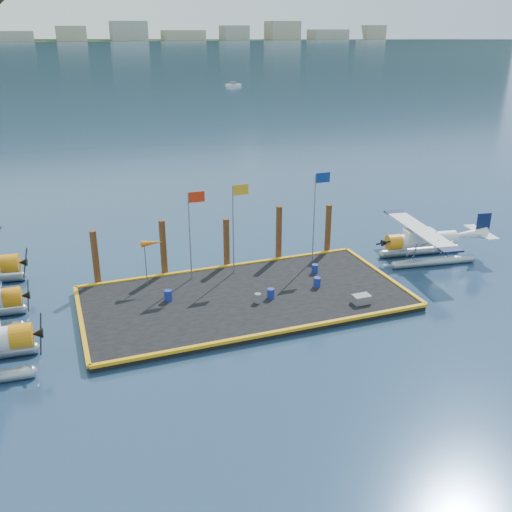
{
  "coord_description": "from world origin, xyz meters",
  "views": [
    {
      "loc": [
        -10.59,
        -30.75,
        16.07
      ],
      "look_at": [
        1.47,
        2.0,
        2.16
      ],
      "focal_mm": 40.0,
      "sensor_mm": 36.0,
      "label": 1
    }
  ],
  "objects_px": {
    "drum_0": "(168,296)",
    "piling_1": "(163,250)",
    "flagpole_red": "(192,222)",
    "piling_3": "(279,235)",
    "drum_4": "(315,269)",
    "seaplane_d": "(423,242)",
    "windsock": "(152,244)",
    "drum_2": "(317,282)",
    "piling_0": "(96,260)",
    "flagpole_blue": "(317,204)",
    "drum_3": "(258,298)",
    "piling_2": "(227,245)",
    "crate": "(361,299)",
    "drum_1": "(271,293)",
    "piling_4": "(328,230)",
    "flagpole_yellow": "(236,215)"
  },
  "relations": [
    {
      "from": "seaplane_d",
      "to": "piling_4",
      "type": "bearing_deg",
      "value": 68.98
    },
    {
      "from": "windsock",
      "to": "piling_0",
      "type": "relative_size",
      "value": 0.78
    },
    {
      "from": "seaplane_d",
      "to": "flagpole_red",
      "type": "bearing_deg",
      "value": 91.76
    },
    {
      "from": "piling_1",
      "to": "seaplane_d",
      "type": "bearing_deg",
      "value": -10.3
    },
    {
      "from": "flagpole_red",
      "to": "windsock",
      "type": "xyz_separation_m",
      "value": [
        -2.73,
        0.0,
        -1.17
      ]
    },
    {
      "from": "piling_2",
      "to": "piling_3",
      "type": "relative_size",
      "value": 0.88
    },
    {
      "from": "flagpole_red",
      "to": "flagpole_blue",
      "type": "height_order",
      "value": "flagpole_blue"
    },
    {
      "from": "drum_1",
      "to": "flagpole_blue",
      "type": "relative_size",
      "value": 0.1
    },
    {
      "from": "seaplane_d",
      "to": "piling_2",
      "type": "height_order",
      "value": "piling_2"
    },
    {
      "from": "drum_0",
      "to": "piling_1",
      "type": "distance_m",
      "value": 4.64
    },
    {
      "from": "flagpole_yellow",
      "to": "piling_0",
      "type": "distance_m",
      "value": 9.67
    },
    {
      "from": "drum_4",
      "to": "flagpole_red",
      "type": "relative_size",
      "value": 0.1
    },
    {
      "from": "crate",
      "to": "flagpole_red",
      "type": "height_order",
      "value": "flagpole_red"
    },
    {
      "from": "drum_3",
      "to": "drum_4",
      "type": "height_order",
      "value": "drum_4"
    },
    {
      "from": "drum_0",
      "to": "piling_2",
      "type": "height_order",
      "value": "piling_2"
    },
    {
      "from": "drum_4",
      "to": "piling_1",
      "type": "distance_m",
      "value": 10.47
    },
    {
      "from": "drum_2",
      "to": "flagpole_red",
      "type": "distance_m",
      "value": 9.04
    },
    {
      "from": "crate",
      "to": "flagpole_blue",
      "type": "xyz_separation_m",
      "value": [
        0.32,
        7.22,
        4.02
      ]
    },
    {
      "from": "drum_2",
      "to": "drum_0",
      "type": "bearing_deg",
      "value": 172.01
    },
    {
      "from": "piling_4",
      "to": "piling_2",
      "type": "bearing_deg",
      "value": 180.0
    },
    {
      "from": "flagpole_red",
      "to": "piling_0",
      "type": "distance_m",
      "value": 6.84
    },
    {
      "from": "flagpole_yellow",
      "to": "windsock",
      "type": "bearing_deg",
      "value": 180.0
    },
    {
      "from": "seaplane_d",
      "to": "flagpole_yellow",
      "type": "distance_m",
      "value": 14.41
    },
    {
      "from": "drum_4",
      "to": "piling_0",
      "type": "height_order",
      "value": "piling_0"
    },
    {
      "from": "windsock",
      "to": "drum_1",
      "type": "bearing_deg",
      "value": -35.94
    },
    {
      "from": "drum_2",
      "to": "piling_0",
      "type": "relative_size",
      "value": 0.16
    },
    {
      "from": "seaplane_d",
      "to": "piling_1",
      "type": "bearing_deg",
      "value": 87.49
    },
    {
      "from": "seaplane_d",
      "to": "windsock",
      "type": "relative_size",
      "value": 3.06
    },
    {
      "from": "piling_1",
      "to": "piling_4",
      "type": "relative_size",
      "value": 1.05
    },
    {
      "from": "drum_0",
      "to": "piling_3",
      "type": "bearing_deg",
      "value": 25.51
    },
    {
      "from": "drum_3",
      "to": "piling_0",
      "type": "bearing_deg",
      "value": 143.83
    },
    {
      "from": "piling_1",
      "to": "piling_2",
      "type": "bearing_deg",
      "value": 0.0
    },
    {
      "from": "crate",
      "to": "flagpole_yellow",
      "type": "bearing_deg",
      "value": 128.18
    },
    {
      "from": "seaplane_d",
      "to": "piling_0",
      "type": "bearing_deg",
      "value": 89.46
    },
    {
      "from": "flagpole_yellow",
      "to": "piling_1",
      "type": "height_order",
      "value": "flagpole_yellow"
    },
    {
      "from": "seaplane_d",
      "to": "piling_0",
      "type": "distance_m",
      "value": 23.42
    },
    {
      "from": "seaplane_d",
      "to": "crate",
      "type": "xyz_separation_m",
      "value": [
        -8.29,
        -5.42,
        -0.8
      ]
    },
    {
      "from": "drum_3",
      "to": "flagpole_blue",
      "type": "height_order",
      "value": "flagpole_blue"
    },
    {
      "from": "drum_1",
      "to": "piling_0",
      "type": "height_order",
      "value": "piling_0"
    },
    {
      "from": "piling_1",
      "to": "piling_4",
      "type": "distance_m",
      "value": 12.5
    },
    {
      "from": "drum_3",
      "to": "flagpole_blue",
      "type": "relative_size",
      "value": 0.09
    },
    {
      "from": "crate",
      "to": "flagpole_blue",
      "type": "bearing_deg",
      "value": 87.48
    },
    {
      "from": "seaplane_d",
      "to": "piling_2",
      "type": "xyz_separation_m",
      "value": [
        -14.17,
        3.39,
        0.43
      ]
    },
    {
      "from": "flagpole_red",
      "to": "piling_1",
      "type": "height_order",
      "value": "flagpole_red"
    },
    {
      "from": "piling_2",
      "to": "piling_4",
      "type": "height_order",
      "value": "piling_4"
    },
    {
      "from": "seaplane_d",
      "to": "windsock",
      "type": "distance_m",
      "value": 19.86
    },
    {
      "from": "drum_0",
      "to": "flagpole_yellow",
      "type": "distance_m",
      "value": 7.14
    },
    {
      "from": "piling_0",
      "to": "piling_1",
      "type": "distance_m",
      "value": 4.5
    },
    {
      "from": "flagpole_blue",
      "to": "drum_3",
      "type": "bearing_deg",
      "value": -141.75
    },
    {
      "from": "drum_0",
      "to": "flagpole_yellow",
      "type": "xyz_separation_m",
      "value": [
        5.39,
        2.79,
        3.76
      ]
    }
  ]
}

